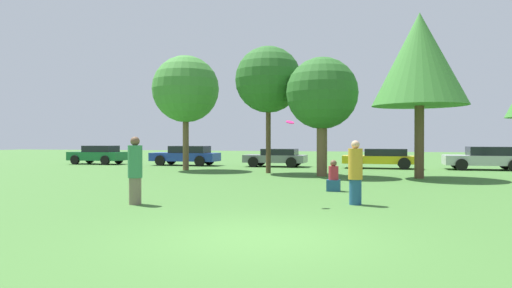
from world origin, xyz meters
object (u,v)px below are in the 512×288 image
object	(u,v)px
tree_0	(186,89)
tree_1	(268,80)
frisbee	(290,122)
parked_car_blue	(186,155)
tree_3	(419,60)
person_catcher	(355,173)
parked_car_silver	(486,158)
person_thrower	(135,170)
parked_car_grey	(276,157)
tree_2	(322,94)
bystander_sitting	(333,178)
parked_car_green	(98,154)
parked_car_yellow	(381,158)

from	to	relation	value
tree_0	tree_1	bearing A→B (deg)	-11.51
frisbee	parked_car_blue	world-z (taller)	frisbee
frisbee	tree_0	bearing A→B (deg)	124.47
tree_0	tree_3	bearing A→B (deg)	-11.16
person_catcher	tree_3	xyz separation A→B (m)	(2.39, 9.01, 4.42)
tree_1	parked_car_silver	distance (m)	13.36
person_thrower	person_catcher	xyz separation A→B (m)	(5.65, 1.43, -0.06)
tree_3	parked_car_grey	world-z (taller)	tree_3
tree_2	parked_car_blue	world-z (taller)	tree_2
bystander_sitting	tree_0	xyz separation A→B (m)	(-9.03, 8.42, 4.14)
parked_car_blue	parked_car_silver	size ratio (longest dim) A/B	1.06
tree_2	tree_3	xyz separation A→B (m)	(4.31, -0.10, 1.40)
bystander_sitting	tree_1	world-z (taller)	tree_1
parked_car_green	parked_car_blue	xyz separation A→B (m)	(6.66, 0.15, 0.01)
frisbee	parked_car_silver	distance (m)	18.54
parked_car_yellow	parked_car_silver	distance (m)	5.74
frisbee	bystander_sitting	world-z (taller)	frisbee
person_thrower	parked_car_yellow	bearing A→B (deg)	55.11
person_catcher	tree_3	world-z (taller)	tree_3
person_thrower	parked_car_grey	world-z (taller)	person_thrower
bystander_sitting	parked_car_yellow	size ratio (longest dim) A/B	0.24
parked_car_grey	bystander_sitting	bearing A→B (deg)	110.73
parked_car_yellow	frisbee	bearing A→B (deg)	81.81
tree_1	tree_3	xyz separation A→B (m)	(7.21, -1.39, 0.47)
person_catcher	bystander_sitting	distance (m)	3.16
person_catcher	frisbee	distance (m)	2.18
frisbee	tree_1	xyz separation A→B (m)	(-3.17, 10.94, 2.63)
parked_car_grey	tree_0	bearing A→B (deg)	47.26
person_thrower	person_catcher	world-z (taller)	person_thrower
person_catcher	parked_car_grey	world-z (taller)	person_catcher
parked_car_green	parked_car_yellow	bearing A→B (deg)	-178.93
person_catcher	frisbee	xyz separation A→B (m)	(-1.65, -0.54, 1.33)
parked_car_blue	tree_1	bearing A→B (deg)	142.67
tree_2	parked_car_green	bearing A→B (deg)	158.39
person_catcher	frisbee	world-z (taller)	frisbee
tree_2	parked_car_yellow	distance (m)	7.95
tree_0	tree_1	size ratio (longest dim) A/B	0.99
frisbee	tree_0	world-z (taller)	tree_0
tree_0	parked_car_green	bearing A→B (deg)	153.73
parked_car_yellow	parked_car_green	bearing A→B (deg)	1.07
tree_0	tree_2	bearing A→B (deg)	-16.25
frisbee	parked_car_green	bearing A→B (deg)	136.01
bystander_sitting	tree_2	distance (m)	7.09
parked_car_blue	parked_car_yellow	distance (m)	12.63
person_catcher	parked_car_grey	bearing A→B (deg)	-84.88
person_thrower	frisbee	xyz separation A→B (m)	(4.00, 0.89, 1.27)
frisbee	parked_car_green	world-z (taller)	frisbee
tree_2	parked_car_silver	distance (m)	11.41
tree_0	parked_car_silver	size ratio (longest dim) A/B	1.50
parked_car_yellow	bystander_sitting	bearing A→B (deg)	82.97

